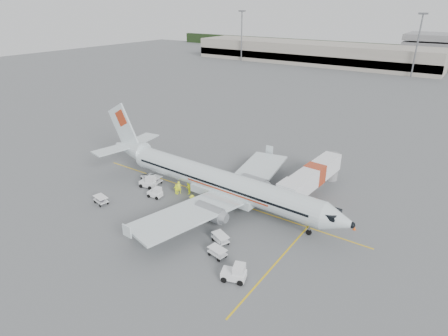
{
  "coord_description": "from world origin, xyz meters",
  "views": [
    {
      "loc": [
        27.84,
        -38.37,
        25.56
      ],
      "look_at": [
        0.0,
        2.0,
        3.8
      ],
      "focal_mm": 30.0,
      "sensor_mm": 36.0,
      "label": 1
    }
  ],
  "objects_px": {
    "tug_mid": "(155,192)",
    "belt_loader": "(148,175)",
    "tug_fore": "(234,272)",
    "tug_aft": "(148,181)",
    "aircraft": "(220,166)",
    "jet_bridge": "(314,180)"
  },
  "relations": [
    {
      "from": "jet_bridge",
      "to": "tug_mid",
      "type": "bearing_deg",
      "value": -140.07
    },
    {
      "from": "aircraft",
      "to": "tug_fore",
      "type": "bearing_deg",
      "value": -47.81
    },
    {
      "from": "belt_loader",
      "to": "aircraft",
      "type": "bearing_deg",
      "value": 24.59
    },
    {
      "from": "belt_loader",
      "to": "tug_fore",
      "type": "distance_m",
      "value": 25.69
    },
    {
      "from": "tug_mid",
      "to": "aircraft",
      "type": "bearing_deg",
      "value": 17.72
    },
    {
      "from": "jet_bridge",
      "to": "tug_aft",
      "type": "relative_size",
      "value": 7.33
    },
    {
      "from": "aircraft",
      "to": "tug_aft",
      "type": "xyz_separation_m",
      "value": [
        -11.66,
        -2.28,
        -4.55
      ]
    },
    {
      "from": "jet_bridge",
      "to": "belt_loader",
      "type": "xyz_separation_m",
      "value": [
        -22.54,
        -10.52,
        -1.13
      ]
    },
    {
      "from": "jet_bridge",
      "to": "tug_fore",
      "type": "relative_size",
      "value": 7.11
    },
    {
      "from": "tug_fore",
      "to": "tug_mid",
      "type": "height_order",
      "value": "tug_fore"
    },
    {
      "from": "tug_fore",
      "to": "tug_aft",
      "type": "bearing_deg",
      "value": 137.12
    },
    {
      "from": "tug_fore",
      "to": "aircraft",
      "type": "bearing_deg",
      "value": 111.61
    },
    {
      "from": "tug_aft",
      "to": "aircraft",
      "type": "bearing_deg",
      "value": 0.91
    },
    {
      "from": "tug_fore",
      "to": "tug_aft",
      "type": "distance_m",
      "value": 24.11
    },
    {
      "from": "tug_aft",
      "to": "tug_fore",
      "type": "bearing_deg",
      "value": -34.5
    },
    {
      "from": "tug_fore",
      "to": "tug_aft",
      "type": "xyz_separation_m",
      "value": [
        -21.97,
        9.94,
        -0.03
      ]
    },
    {
      "from": "jet_bridge",
      "to": "tug_aft",
      "type": "bearing_deg",
      "value": -147.71
    },
    {
      "from": "jet_bridge",
      "to": "tug_mid",
      "type": "xyz_separation_m",
      "value": [
        -18.26,
        -13.52,
        -1.5
      ]
    },
    {
      "from": "tug_mid",
      "to": "belt_loader",
      "type": "bearing_deg",
      "value": 137.58
    },
    {
      "from": "jet_bridge",
      "to": "tug_fore",
      "type": "xyz_separation_m",
      "value": [
        0.57,
        -21.74,
        -1.34
      ]
    },
    {
      "from": "tug_fore",
      "to": "tug_mid",
      "type": "xyz_separation_m",
      "value": [
        -18.83,
        8.22,
        -0.16
      ]
    },
    {
      "from": "jet_bridge",
      "to": "belt_loader",
      "type": "distance_m",
      "value": 24.9
    }
  ]
}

